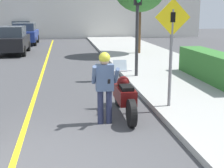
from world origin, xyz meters
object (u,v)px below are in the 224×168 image
Objects in this scene: motorcycle at (124,95)px; parked_car_black at (12,40)px; crossing_sign at (172,43)px; parked_car_blue at (25,33)px; traffic_light at (137,13)px; person_biker at (105,81)px; parked_car_silver at (23,30)px.

parked_car_black is (-4.59, 12.48, 0.35)m from motorcycle.
crossing_sign is 19.06m from parked_car_blue.
traffic_light reaches higher than motorcycle.
crossing_sign reaches higher than person_biker.
parked_car_blue is (-5.64, 18.18, -0.93)m from crossing_sign.
motorcycle is 0.85× the size of crossing_sign.
motorcycle is 4.69m from traffic_light.
parked_car_black is (-4.02, 13.02, -0.16)m from person_biker.
crossing_sign is 4.01m from traffic_light.
person_biker is 0.40× the size of parked_car_silver.
parked_car_black is at bearing -86.52° from parked_car_silver.
crossing_sign is at bearing 19.89° from person_biker.
motorcycle is 0.55× the size of parked_car_blue.
traffic_light reaches higher than parked_car_silver.
parked_car_black is 1.00× the size of parked_car_silver.
motorcycle is 24.48m from parked_car_silver.
crossing_sign is 0.65× the size of parked_car_blue.
parked_car_silver is (-5.28, 23.91, 0.35)m from motorcycle.
person_biker is (-0.57, -0.54, 0.51)m from motorcycle.
motorcycle is 0.55× the size of parked_car_silver.
parked_car_blue is at bearing 88.39° from parked_car_black.
traffic_light reaches higher than parked_car_blue.
parked_car_black reaches higher than motorcycle.
traffic_light reaches higher than person_biker.
person_biker is at bearing -72.84° from parked_car_black.
person_biker is 0.62× the size of crossing_sign.
motorcycle is 0.93m from person_biker.
parked_car_blue is at bearing -81.33° from parked_car_silver.
parked_car_black is at bearing 124.77° from traffic_light.
parked_car_silver is at bearing 105.26° from crossing_sign.
person_biker is 24.89m from parked_car_silver.
parked_car_blue is 1.00× the size of parked_car_silver.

